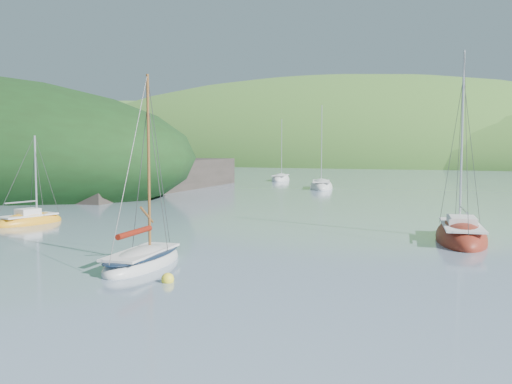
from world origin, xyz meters
The scene contains 8 objects.
ground centered at (0.00, 0.00, 0.00)m, with size 700.00×700.00×0.00m, color #768CA4.
shoreline_hills centered at (-9.66, 172.42, 0.00)m, with size 690.00×135.00×56.00m.
daysailer_white centered at (-1.22, 0.28, 0.20)m, with size 3.19×5.93×8.64m.
sloop_red centered at (9.61, 13.36, 0.21)m, with size 4.25×7.86×11.05m.
sailboat_yellow centered at (-16.33, 7.25, 0.16)m, with size 2.35×4.93×6.32m.
distant_sloop_a centered at (-11.67, 47.00, 0.19)m, with size 5.45×8.28×11.15m.
distant_sloop_c centered at (-23.46, 60.03, 0.18)m, with size 4.48×7.59×10.23m.
mooring_buoys centered at (4.40, 3.01, 0.12)m, with size 15.31×12.66×0.47m.
Camera 1 is at (14.15, -18.35, 4.93)m, focal length 40.00 mm.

